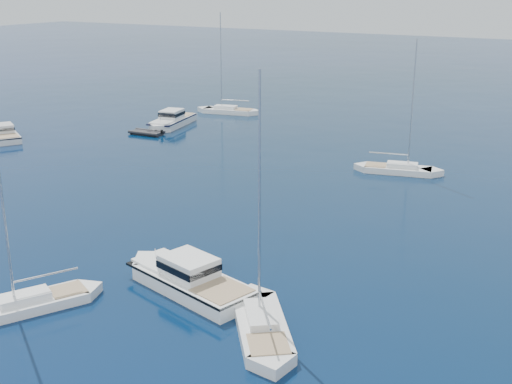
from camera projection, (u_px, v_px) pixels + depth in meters
motor_cruiser_centre at (188, 289)px, 38.95m from camera, size 10.57×5.67×2.65m
motor_cruiser_far_l at (5, 139)px, 75.71m from camera, size 8.42×6.50×2.18m
motor_cruiser_horizon at (171, 126)px, 82.19m from camera, size 4.79×10.08×2.54m
sailboat_fore at (32, 308)px, 36.66m from camera, size 5.90×8.54×12.48m
sailboat_mid_r at (262, 332)px, 34.16m from camera, size 7.62×8.92×13.77m
sailboat_centre at (398, 173)px, 62.36m from camera, size 8.95×4.16×12.74m
sailboat_far_l at (228, 113)px, 90.08m from camera, size 9.61×4.35×13.68m
tender_grey_far at (147, 134)px, 77.73m from camera, size 4.37×2.59×0.95m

